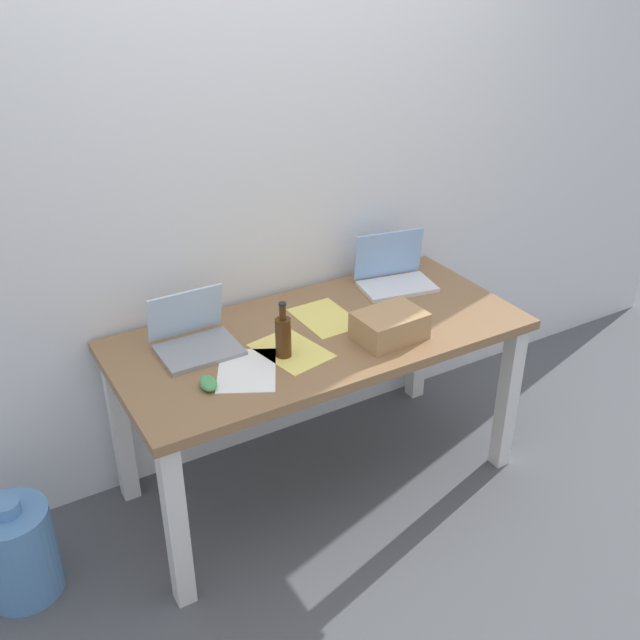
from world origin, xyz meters
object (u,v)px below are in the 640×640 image
laptop_right (394,274)px  beer_bottle (283,336)px  computer_mouse (208,383)px  water_cooler_jug (18,551)px  cardboard_box (390,326)px  laptop_left (195,338)px  desk (320,353)px

laptop_right → beer_bottle: (-0.72, -0.29, 0.03)m
computer_mouse → water_cooler_jug: 0.94m
cardboard_box → laptop_left: bearing=155.6°
desk → beer_bottle: bearing=-155.9°
cardboard_box → water_cooler_jug: bearing=172.1°
computer_mouse → cardboard_box: size_ratio=0.38×
desk → laptop_left: bearing=165.1°
laptop_left → cardboard_box: 0.76m
computer_mouse → cardboard_box: cardboard_box is taller
beer_bottle → computer_mouse: bearing=-170.8°
laptop_right → laptop_left: bearing=-176.0°
laptop_left → laptop_right: bearing=4.0°
water_cooler_jug → cardboard_box: bearing=-7.9°
desk → cardboard_box: cardboard_box is taller
beer_bottle → desk: bearing=24.1°
laptop_left → beer_bottle: 0.35m
water_cooler_jug → computer_mouse: bearing=-13.2°
desk → beer_bottle: beer_bottle is taller
laptop_left → water_cooler_jug: bearing=-172.1°
laptop_left → laptop_right: laptop_right is taller
laptop_left → desk: bearing=-14.9°
computer_mouse → beer_bottle: bearing=18.7°
laptop_right → cardboard_box: laptop_right is taller
desk → computer_mouse: computer_mouse is taller
laptop_right → water_cooler_jug: (-1.76, -0.18, -0.62)m
laptop_left → laptop_right: size_ratio=0.84×
laptop_right → cardboard_box: (-0.29, -0.38, 0.00)m
laptop_left → computer_mouse: 0.29m
laptop_right → beer_bottle: laptop_right is taller
laptop_left → cardboard_box: size_ratio=1.14×
laptop_left → computer_mouse: (-0.06, -0.28, -0.03)m
desk → cardboard_box: (0.21, -0.18, 0.16)m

